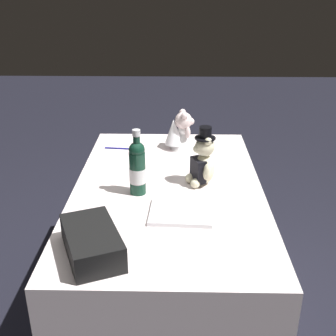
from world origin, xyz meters
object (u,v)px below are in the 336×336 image
teddy_bear_groom (203,162)px  champagne_bottle (137,167)px  gift_case_black (92,242)px  teddy_bear_bride (181,132)px  signing_pen (118,148)px  guestbook (181,212)px

teddy_bear_groom → champagne_bottle: bearing=-71.1°
gift_case_black → champagne_bottle: bearing=165.6°
teddy_bear_bride → signing_pen: teddy_bear_bride is taller
teddy_bear_groom → teddy_bear_bride: (-0.46, -0.10, -0.02)m
teddy_bear_groom → champagne_bottle: size_ratio=0.93×
gift_case_black → teddy_bear_groom: bearing=144.0°
gift_case_black → guestbook: (-0.30, 0.32, -0.04)m
teddy_bear_bride → teddy_bear_groom: bearing=12.5°
guestbook → champagne_bottle: bearing=-130.7°
teddy_bear_groom → champagne_bottle: (0.10, -0.30, 0.02)m
guestbook → teddy_bear_bride: bearing=-177.3°
champagne_bottle → gift_case_black: bearing=-14.4°
champagne_bottle → guestbook: size_ratio=1.18×
teddy_bear_groom → gift_case_black: (0.59, -0.43, -0.06)m
teddy_bear_bride → champagne_bottle: 0.60m
teddy_bear_bride → guestbook: bearing=-0.2°
champagne_bottle → teddy_bear_bride: bearing=160.4°
teddy_bear_bride → signing_pen: (0.02, -0.37, -0.09)m
champagne_bottle → gift_case_black: size_ratio=0.87×
champagne_bottle → teddy_bear_groom: bearing=108.9°
champagne_bottle → gift_case_black: (0.48, -0.12, -0.08)m
teddy_bear_groom → teddy_bear_bride: size_ratio=1.27×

